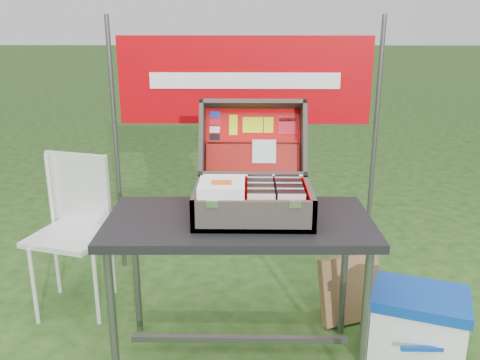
{
  "coord_description": "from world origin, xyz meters",
  "views": [
    {
      "loc": [
        0.02,
        -2.16,
        1.64
      ],
      "look_at": [
        -0.01,
        0.1,
        0.95
      ],
      "focal_mm": 38.0,
      "sensor_mm": 36.0,
      "label": 1
    }
  ],
  "objects_px": {
    "chair": "(71,238)",
    "cardboard_box": "(350,289)",
    "suitcase": "(253,165)",
    "table": "(239,292)",
    "cooler": "(417,329)"
  },
  "relations": [
    {
      "from": "cooler",
      "to": "table",
      "type": "bearing_deg",
      "value": -161.35
    },
    {
      "from": "cardboard_box",
      "to": "table",
      "type": "bearing_deg",
      "value": -167.99
    },
    {
      "from": "chair",
      "to": "cardboard_box",
      "type": "height_order",
      "value": "chair"
    },
    {
      "from": "table",
      "to": "chair",
      "type": "xyz_separation_m",
      "value": [
        -0.98,
        0.49,
        0.07
      ]
    },
    {
      "from": "suitcase",
      "to": "table",
      "type": "bearing_deg",
      "value": -132.29
    },
    {
      "from": "suitcase",
      "to": "cooler",
      "type": "distance_m",
      "value": 1.16
    },
    {
      "from": "suitcase",
      "to": "chair",
      "type": "bearing_deg",
      "value": 158.3
    },
    {
      "from": "cardboard_box",
      "to": "suitcase",
      "type": "bearing_deg",
      "value": -170.34
    },
    {
      "from": "suitcase",
      "to": "chair",
      "type": "distance_m",
      "value": 1.26
    },
    {
      "from": "table",
      "to": "chair",
      "type": "relative_size",
      "value": 1.36
    },
    {
      "from": "chair",
      "to": "suitcase",
      "type": "bearing_deg",
      "value": -5.37
    },
    {
      "from": "table",
      "to": "cooler",
      "type": "bearing_deg",
      "value": -2.07
    },
    {
      "from": "chair",
      "to": "cardboard_box",
      "type": "bearing_deg",
      "value": 12.83
    },
    {
      "from": "cooler",
      "to": "cardboard_box",
      "type": "xyz_separation_m",
      "value": [
        -0.25,
        0.41,
        -0.01
      ]
    },
    {
      "from": "table",
      "to": "cooler",
      "type": "height_order",
      "value": "table"
    }
  ]
}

